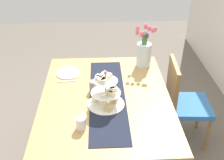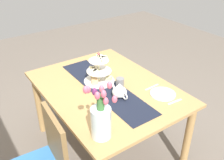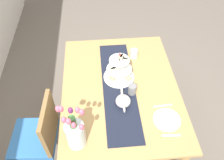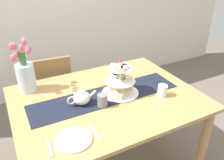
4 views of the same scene
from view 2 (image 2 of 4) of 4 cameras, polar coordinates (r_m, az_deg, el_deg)
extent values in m
plane|color=#6B6056|center=(2.88, -1.14, -14.72)|extent=(8.00, 8.00, 0.00)
cube|color=tan|center=(2.40, -1.32, -1.83)|extent=(1.45, 1.09, 0.03)
cylinder|color=tan|center=(2.52, 16.69, -12.47)|extent=(0.07, 0.07, 0.74)
cylinder|color=tan|center=(3.29, -0.66, -0.04)|extent=(0.07, 0.07, 0.74)
cylinder|color=tan|center=(2.95, -16.16, -5.34)|extent=(0.07, 0.07, 0.74)
cube|color=olive|center=(2.00, -12.59, -13.01)|extent=(0.42, 0.06, 0.45)
cube|color=black|center=(2.38, -1.66, -1.60)|extent=(1.22, 0.30, 0.00)
cylinder|color=beige|center=(2.41, -2.95, 2.64)|extent=(0.01, 0.01, 0.28)
cylinder|color=white|center=(2.48, -2.87, -0.17)|extent=(0.30, 0.30, 0.01)
cylinder|color=white|center=(2.42, -2.94, 2.07)|extent=(0.24, 0.24, 0.01)
cylinder|color=white|center=(2.37, -3.01, 4.41)|extent=(0.19, 0.19, 0.01)
cube|color=#DDC581|center=(2.52, -4.27, 1.05)|extent=(0.08, 0.07, 0.04)
cube|color=#ECBC7D|center=(2.41, -3.91, -0.32)|extent=(0.08, 0.08, 0.05)
cube|color=beige|center=(2.47, -0.74, 0.37)|extent=(0.07, 0.08, 0.04)
cube|color=silver|center=(2.47, -3.48, 3.16)|extent=(0.07, 0.05, 0.03)
cube|color=beige|center=(2.43, -4.52, 2.66)|extent=(0.06, 0.07, 0.03)
cube|color=beige|center=(2.42, -3.84, 2.48)|extent=(0.06, 0.07, 0.03)
cube|color=beige|center=(2.38, -4.02, 1.96)|extent=(0.05, 0.06, 0.03)
cube|color=beige|center=(2.36, -3.78, 1.80)|extent=(0.06, 0.07, 0.03)
cube|color=silver|center=(2.32, -2.93, 4.32)|extent=(0.07, 0.06, 0.03)
cube|color=beige|center=(2.33, -2.14, 4.46)|extent=(0.06, 0.04, 0.03)
cube|color=beige|center=(2.37, -1.68, 4.88)|extent=(0.06, 0.07, 0.03)
cube|color=beige|center=(2.38, -1.88, 5.06)|extent=(0.05, 0.06, 0.03)
cube|color=#F0E6C4|center=(2.40, -2.73, 5.18)|extent=(0.06, 0.07, 0.03)
cube|color=beige|center=(2.39, -3.13, 5.14)|extent=(0.07, 0.06, 0.03)
sphere|color=red|center=(2.34, -3.05, 5.93)|extent=(0.02, 0.02, 0.02)
ellipsoid|color=white|center=(2.22, 1.69, -2.71)|extent=(0.13, 0.13, 0.10)
cone|color=white|center=(2.18, 1.72, -1.21)|extent=(0.06, 0.06, 0.04)
cylinder|color=white|center=(2.27, 0.36, -1.48)|extent=(0.07, 0.02, 0.06)
torus|color=white|center=(2.16, 2.95, -3.65)|extent=(0.07, 0.01, 0.07)
cylinder|color=silver|center=(1.78, -2.48, -9.61)|extent=(0.15, 0.15, 0.24)
cylinder|color=#3D7538|center=(1.68, -2.61, -5.20)|extent=(0.05, 0.05, 0.12)
ellipsoid|color=#6B2860|center=(1.68, -3.96, -2.65)|extent=(0.04, 0.04, 0.06)
ellipsoid|color=#E5607A|center=(1.62, -5.44, -2.13)|extent=(0.04, 0.04, 0.06)
ellipsoid|color=#E5607A|center=(1.61, -5.98, -2.20)|extent=(0.04, 0.04, 0.06)
ellipsoid|color=#E5607A|center=(1.58, -3.32, -3.55)|extent=(0.04, 0.04, 0.06)
ellipsoid|color=#E5607A|center=(1.57, -1.90, -3.18)|extent=(0.04, 0.04, 0.06)
ellipsoid|color=#E5607A|center=(1.63, -1.42, -4.80)|extent=(0.04, 0.04, 0.06)
ellipsoid|color=#E5607A|center=(1.64, 0.59, -4.37)|extent=(0.04, 0.04, 0.06)
ellipsoid|color=#E5607A|center=(1.65, -0.57, -1.17)|extent=(0.04, 0.04, 0.06)
ellipsoid|color=#E5607A|center=(1.69, -2.36, -1.98)|extent=(0.04, 0.04, 0.06)
cylinder|color=white|center=(2.32, 11.38, -3.09)|extent=(0.23, 0.23, 0.01)
cube|color=silver|center=(2.25, 13.97, -4.77)|extent=(0.03, 0.15, 0.01)
cube|color=silver|center=(2.41, 8.97, -1.59)|extent=(0.02, 0.17, 0.01)
cylinder|color=slate|center=(2.35, 1.82, -0.64)|extent=(0.08, 0.08, 0.09)
cylinder|color=white|center=(2.75, -2.70, 4.11)|extent=(0.08, 0.08, 0.09)
camera|label=1|loc=(3.88, -20.27, 30.34)|focal=45.75mm
camera|label=3|loc=(1.04, 51.00, 44.43)|focal=36.87mm
camera|label=4|loc=(2.73, 35.43, 19.50)|focal=37.13mm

